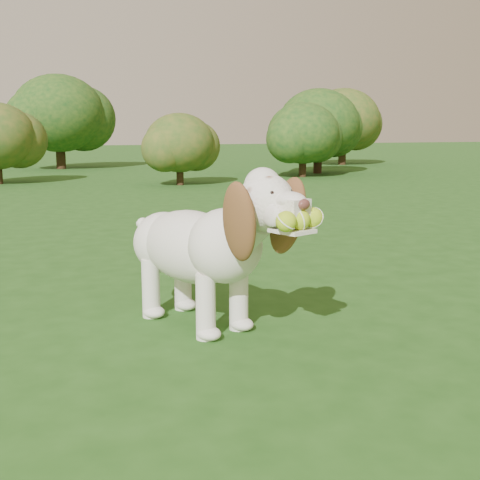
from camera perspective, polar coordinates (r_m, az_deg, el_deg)
name	(u,v)px	position (r m, az deg, el deg)	size (l,w,h in m)	color
ground	(226,316)	(3.41, -1.36, -7.24)	(80.00, 80.00, 0.00)	#1E4814
dog	(205,242)	(3.11, -3.30, -0.21)	(0.75, 1.30, 0.86)	white
shrub_i	(59,114)	(17.06, -16.83, 11.41)	(2.41, 2.41, 2.50)	#382314
shrub_c	(179,143)	(11.54, -5.76, 9.15)	(1.31, 1.31, 1.35)	#382314
shrub_f	(318,124)	(14.79, 7.45, 10.88)	(1.95, 1.95, 2.02)	#382314
shrub_h	(343,120)	(18.64, 9.76, 11.15)	(2.19, 2.19, 2.27)	#382314
shrub_d	(303,133)	(13.56, 6.00, 10.04)	(1.59, 1.59, 1.64)	#382314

